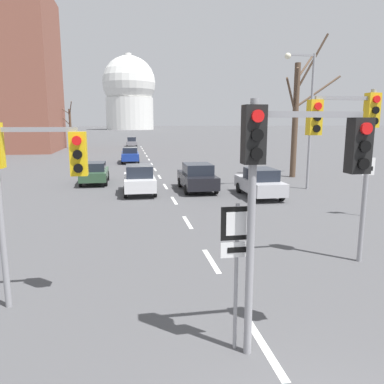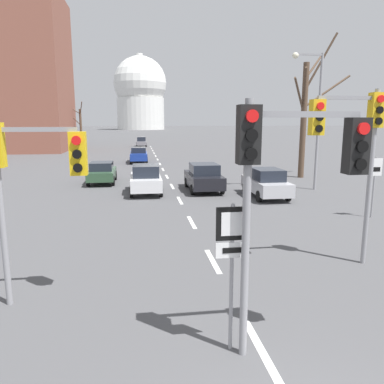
% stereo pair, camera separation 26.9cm
% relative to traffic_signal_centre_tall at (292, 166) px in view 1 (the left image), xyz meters
% --- Properties ---
extents(lane_stripe_0, '(0.16, 2.00, 0.01)m').
position_rel_traffic_signal_centre_tall_xyz_m(lane_stripe_0, '(-0.32, 0.11, -3.43)').
color(lane_stripe_0, silver).
rests_on(lane_stripe_0, ground_plane).
extents(lane_stripe_1, '(0.16, 2.00, 0.01)m').
position_rel_traffic_signal_centre_tall_xyz_m(lane_stripe_1, '(-0.32, 4.61, -3.43)').
color(lane_stripe_1, silver).
rests_on(lane_stripe_1, ground_plane).
extents(lane_stripe_2, '(0.16, 2.00, 0.01)m').
position_rel_traffic_signal_centre_tall_xyz_m(lane_stripe_2, '(-0.32, 9.11, -3.43)').
color(lane_stripe_2, silver).
rests_on(lane_stripe_2, ground_plane).
extents(lane_stripe_3, '(0.16, 2.00, 0.01)m').
position_rel_traffic_signal_centre_tall_xyz_m(lane_stripe_3, '(-0.32, 13.61, -3.43)').
color(lane_stripe_3, silver).
rests_on(lane_stripe_3, ground_plane).
extents(lane_stripe_4, '(0.16, 2.00, 0.01)m').
position_rel_traffic_signal_centre_tall_xyz_m(lane_stripe_4, '(-0.32, 18.11, -3.43)').
color(lane_stripe_4, silver).
rests_on(lane_stripe_4, ground_plane).
extents(lane_stripe_5, '(0.16, 2.00, 0.01)m').
position_rel_traffic_signal_centre_tall_xyz_m(lane_stripe_5, '(-0.32, 22.61, -3.43)').
color(lane_stripe_5, silver).
rests_on(lane_stripe_5, ground_plane).
extents(lane_stripe_6, '(0.16, 2.00, 0.01)m').
position_rel_traffic_signal_centre_tall_xyz_m(lane_stripe_6, '(-0.32, 27.11, -3.43)').
color(lane_stripe_6, silver).
rests_on(lane_stripe_6, ground_plane).
extents(lane_stripe_7, '(0.16, 2.00, 0.01)m').
position_rel_traffic_signal_centre_tall_xyz_m(lane_stripe_7, '(-0.32, 31.61, -3.43)').
color(lane_stripe_7, silver).
rests_on(lane_stripe_7, ground_plane).
extents(lane_stripe_8, '(0.16, 2.00, 0.01)m').
position_rel_traffic_signal_centre_tall_xyz_m(lane_stripe_8, '(-0.32, 36.11, -3.43)').
color(lane_stripe_8, silver).
rests_on(lane_stripe_8, ground_plane).
extents(lane_stripe_9, '(0.16, 2.00, 0.01)m').
position_rel_traffic_signal_centre_tall_xyz_m(lane_stripe_9, '(-0.32, 40.61, -3.43)').
color(lane_stripe_9, silver).
rests_on(lane_stripe_9, ground_plane).
extents(lane_stripe_10, '(0.16, 2.00, 0.01)m').
position_rel_traffic_signal_centre_tall_xyz_m(lane_stripe_10, '(-0.32, 45.11, -3.43)').
color(lane_stripe_10, silver).
rests_on(lane_stripe_10, ground_plane).
extents(lane_stripe_11, '(0.16, 2.00, 0.01)m').
position_rel_traffic_signal_centre_tall_xyz_m(lane_stripe_11, '(-0.32, 49.61, -3.43)').
color(lane_stripe_11, silver).
rests_on(lane_stripe_11, ground_plane).
extents(lane_stripe_12, '(0.16, 2.00, 0.01)m').
position_rel_traffic_signal_centre_tall_xyz_m(lane_stripe_12, '(-0.32, 54.11, -3.43)').
color(lane_stripe_12, silver).
rests_on(lane_stripe_12, ground_plane).
extents(lane_stripe_13, '(0.16, 2.00, 0.01)m').
position_rel_traffic_signal_centre_tall_xyz_m(lane_stripe_13, '(-0.32, 58.61, -3.43)').
color(lane_stripe_13, silver).
rests_on(lane_stripe_13, ground_plane).
extents(traffic_signal_centre_tall, '(2.27, 0.34, 4.53)m').
position_rel_traffic_signal_centre_tall_xyz_m(traffic_signal_centre_tall, '(0.00, 0.00, 0.00)').
color(traffic_signal_centre_tall, gray).
rests_on(traffic_signal_centre_tall, ground_plane).
extents(traffic_signal_near_right, '(2.09, 0.34, 5.05)m').
position_rel_traffic_signal_centre_tall_xyz_m(traffic_signal_near_right, '(3.50, 3.82, 0.40)').
color(traffic_signal_near_right, gray).
rests_on(traffic_signal_near_right, ground_plane).
extents(traffic_signal_near_left, '(2.08, 0.34, 4.25)m').
position_rel_traffic_signal_centre_tall_xyz_m(traffic_signal_near_left, '(-4.89, 2.61, -0.23)').
color(traffic_signal_near_left, gray).
rests_on(traffic_signal_near_left, ground_plane).
extents(route_sign_post, '(0.60, 0.08, 2.76)m').
position_rel_traffic_signal_centre_tall_xyz_m(route_sign_post, '(-0.88, 0.17, -1.53)').
color(route_sign_post, gray).
rests_on(route_sign_post, ground_plane).
extents(speed_limit_sign, '(0.60, 0.08, 2.67)m').
position_rel_traffic_signal_centre_tall_xyz_m(speed_limit_sign, '(7.67, 8.80, -1.62)').
color(speed_limit_sign, gray).
rests_on(speed_limit_sign, ground_plane).
extents(street_lamp_right, '(1.93, 0.36, 8.13)m').
position_rel_traffic_signal_centre_tall_xyz_m(street_lamp_right, '(8.06, 15.73, 1.55)').
color(street_lamp_right, gray).
rests_on(street_lamp_right, ground_plane).
extents(sedan_near_left, '(1.79, 4.14, 1.62)m').
position_rel_traffic_signal_centre_tall_xyz_m(sedan_near_left, '(4.57, 13.86, -2.62)').
color(sedan_near_left, '#B7B7BC').
rests_on(sedan_near_left, ground_plane).
extents(sedan_near_right, '(1.82, 3.99, 1.70)m').
position_rel_traffic_signal_centre_tall_xyz_m(sedan_near_right, '(-2.07, 15.95, -2.58)').
color(sedan_near_right, silver).
rests_on(sedan_near_right, ground_plane).
extents(sedan_mid_centre, '(1.79, 4.46, 1.60)m').
position_rel_traffic_signal_centre_tall_xyz_m(sedan_mid_centre, '(-2.42, 33.24, -2.61)').
color(sedan_mid_centre, navy).
rests_on(sedan_mid_centre, ground_plane).
extents(sedan_far_left, '(1.75, 4.59, 1.65)m').
position_rel_traffic_signal_centre_tall_xyz_m(sedan_far_left, '(-1.85, 59.23, -2.59)').
color(sedan_far_left, slate).
rests_on(sedan_far_left, ground_plane).
extents(sedan_far_right, '(1.96, 4.27, 1.67)m').
position_rel_traffic_signal_centre_tall_xyz_m(sedan_far_right, '(1.47, 16.36, -2.60)').
color(sedan_far_right, black).
rests_on(sedan_far_right, ground_plane).
extents(sedan_distant_centre, '(1.81, 4.03, 1.47)m').
position_rel_traffic_signal_centre_tall_xyz_m(sedan_distant_centre, '(-4.96, 20.18, -2.67)').
color(sedan_distant_centre, '#2D4C33').
rests_on(sedan_distant_centre, ground_plane).
extents(bare_tree_left_near, '(3.30, 1.82, 7.31)m').
position_rel_traffic_signal_centre_tall_xyz_m(bare_tree_left_near, '(-11.51, 56.62, 0.01)').
color(bare_tree_left_near, brown).
rests_on(bare_tree_left_near, ground_plane).
extents(bare_tree_right_near, '(5.58, 3.52, 10.39)m').
position_rel_traffic_signal_centre_tall_xyz_m(bare_tree_right_near, '(9.88, 20.75, 1.39)').
color(bare_tree_right_near, brown).
rests_on(bare_tree_right_near, ground_plane).
extents(capitol_dome, '(28.44, 28.44, 40.17)m').
position_rel_traffic_signal_centre_tall_xyz_m(capitol_dome, '(-0.32, 206.03, 16.14)').
color(capitol_dome, silver).
rests_on(capitol_dome, ground_plane).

